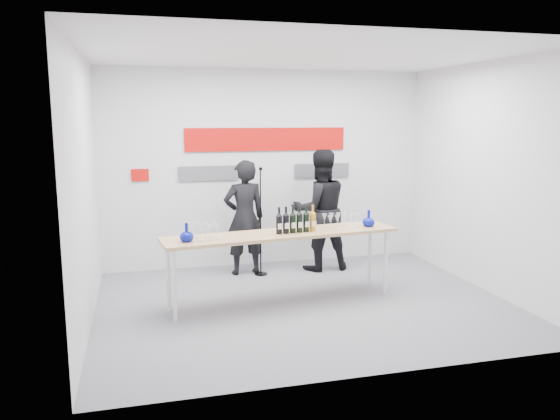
{
  "coord_description": "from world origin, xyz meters",
  "views": [
    {
      "loc": [
        -1.92,
        -6.2,
        2.28
      ],
      "look_at": [
        -0.24,
        0.23,
        1.15
      ],
      "focal_mm": 35.0,
      "sensor_mm": 36.0,
      "label": 1
    }
  ],
  "objects_px": {
    "presenter_right": "(320,210)",
    "mic_stand": "(261,242)",
    "tasting_table": "(282,238)",
    "presenter_left": "(244,218)"
  },
  "relations": [
    {
      "from": "tasting_table",
      "to": "presenter_right",
      "type": "relative_size",
      "value": 1.65
    },
    {
      "from": "presenter_left",
      "to": "mic_stand",
      "type": "xyz_separation_m",
      "value": [
        0.21,
        -0.12,
        -0.36
      ]
    },
    {
      "from": "tasting_table",
      "to": "presenter_right",
      "type": "height_order",
      "value": "presenter_right"
    },
    {
      "from": "tasting_table",
      "to": "presenter_left",
      "type": "bearing_deg",
      "value": 91.91
    },
    {
      "from": "presenter_left",
      "to": "presenter_right",
      "type": "bearing_deg",
      "value": 173.27
    },
    {
      "from": "mic_stand",
      "to": "tasting_table",
      "type": "bearing_deg",
      "value": -81.82
    },
    {
      "from": "presenter_right",
      "to": "tasting_table",
      "type": "bearing_deg",
      "value": 53.16
    },
    {
      "from": "presenter_right",
      "to": "mic_stand",
      "type": "xyz_separation_m",
      "value": [
        -0.93,
        -0.08,
        -0.42
      ]
    },
    {
      "from": "tasting_table",
      "to": "presenter_left",
      "type": "relative_size",
      "value": 1.78
    },
    {
      "from": "tasting_table",
      "to": "presenter_right",
      "type": "bearing_deg",
      "value": 47.5
    }
  ]
}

